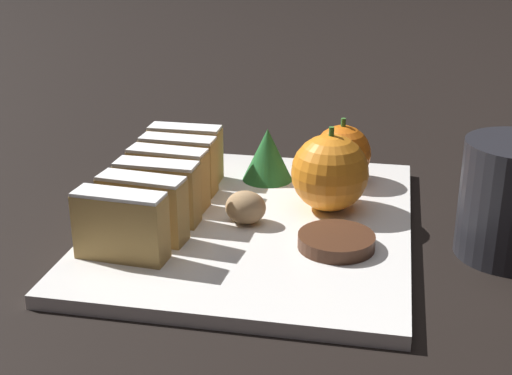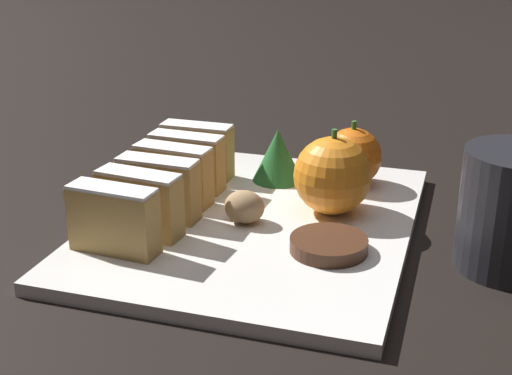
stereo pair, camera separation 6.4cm
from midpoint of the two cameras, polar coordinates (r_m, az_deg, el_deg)
ground_plane at (r=0.66m, az=-2.78°, el=-3.42°), size 6.00×6.00×0.00m
serving_platter at (r=0.66m, az=-2.79°, el=-2.95°), size 0.28×0.35×0.01m
stollen_slice_front at (r=0.59m, az=-13.87°, el=-3.05°), size 0.08×0.03×0.06m
stollen_slice_second at (r=0.62m, az=-12.02°, el=-1.70°), size 0.08×0.03×0.06m
stollen_slice_third at (r=0.65m, az=-10.72°, el=-0.44°), size 0.08×0.03×0.06m
stollen_slice_fourth at (r=0.68m, az=-9.71°, el=0.72°), size 0.08×0.03×0.06m
stollen_slice_fifth at (r=0.72m, az=-8.79°, el=1.77°), size 0.08×0.03×0.06m
stollen_slice_sixth at (r=0.75m, az=-8.10°, el=2.73°), size 0.08×0.03×0.06m
orange_near at (r=0.67m, az=3.19°, el=1.14°), size 0.07×0.07×0.08m
orange_far at (r=0.74m, az=4.42°, el=2.67°), size 0.06×0.06×0.07m
walnut at (r=0.64m, az=-3.70°, el=-1.65°), size 0.04×0.03×0.03m
chocolate_cookie at (r=0.60m, az=3.40°, el=-4.38°), size 0.07×0.07×0.01m
evergreen_sprig at (r=0.74m, az=-1.56°, el=2.61°), size 0.05×0.05×0.06m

